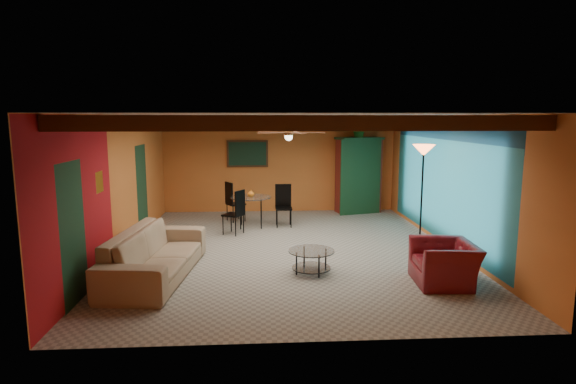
{
  "coord_description": "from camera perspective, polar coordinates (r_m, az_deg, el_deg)",
  "views": [
    {
      "loc": [
        -0.59,
        -9.23,
        2.65
      ],
      "look_at": [
        0.0,
        0.2,
        1.15
      ],
      "focal_mm": 29.3,
      "sensor_mm": 36.0,
      "label": 1
    }
  ],
  "objects": [
    {
      "name": "potted_plant",
      "position": [
        13.23,
        8.66,
        7.46
      ],
      "size": [
        0.55,
        0.5,
        0.52
      ],
      "primitive_type": "imported",
      "rotation": [
        0.0,
        0.0,
        0.21
      ],
      "color": "#26661E",
      "rests_on": "armoire"
    },
    {
      "name": "floor_lamp",
      "position": [
        9.73,
        15.9,
        -0.68
      ],
      "size": [
        0.58,
        0.58,
        2.14
      ],
      "primitive_type": null,
      "rotation": [
        0.0,
        0.0,
        0.41
      ],
      "color": "black",
      "rests_on": "ground"
    },
    {
      "name": "painting",
      "position": [
        13.23,
        -4.94,
        4.65
      ],
      "size": [
        1.05,
        0.03,
        0.65
      ],
      "primitive_type": "cube",
      "color": "black",
      "rests_on": "wall_back"
    },
    {
      "name": "coffee_table",
      "position": [
        8.18,
        2.85,
        -8.4
      ],
      "size": [
        1.05,
        1.05,
        0.41
      ],
      "primitive_type": null,
      "rotation": [
        0.0,
        0.0,
        -0.43
      ],
      "color": "silver",
      "rests_on": "ground"
    },
    {
      "name": "dining_table",
      "position": [
        11.48,
        -4.52,
        -1.71
      ],
      "size": [
        2.0,
        2.0,
        1.04
      ],
      "primitive_type": null,
      "rotation": [
        0.0,
        0.0,
        0.0
      ],
      "color": "silver",
      "rests_on": "ground"
    },
    {
      "name": "armoire",
      "position": [
        13.33,
        8.53,
        1.92
      ],
      "size": [
        1.28,
        0.86,
        2.05
      ],
      "primitive_type": "cube",
      "rotation": [
        0.0,
        0.0,
        0.27
      ],
      "color": "maroon",
      "rests_on": "ground"
    },
    {
      "name": "ceiling_fan",
      "position": [
        9.25,
        0.08,
        7.23
      ],
      "size": [
        1.5,
        1.5,
        0.44
      ],
      "primitive_type": null,
      "color": "#472614",
      "rests_on": "ceiling"
    },
    {
      "name": "armchair",
      "position": [
        8.02,
        18.44,
        -8.18
      ],
      "size": [
        0.99,
        1.11,
        0.68
      ],
      "primitive_type": "imported",
      "rotation": [
        0.0,
        0.0,
        -1.64
      ],
      "color": "maroon",
      "rests_on": "ground"
    },
    {
      "name": "sofa",
      "position": [
        8.22,
        -15.75,
        -7.19
      ],
      "size": [
        1.37,
        2.85,
        0.8
      ],
      "primitive_type": "imported",
      "rotation": [
        0.0,
        0.0,
        1.46
      ],
      "color": "#967B61",
      "rests_on": "ground"
    },
    {
      "name": "vase",
      "position": [
        11.39,
        -4.55,
        1.3
      ],
      "size": [
        0.19,
        0.19,
        0.18
      ],
      "primitive_type": "imported",
      "rotation": [
        0.0,
        0.0,
        0.12
      ],
      "color": "orange",
      "rests_on": "dining_table"
    },
    {
      "name": "room",
      "position": [
        9.36,
        0.03,
        7.25
      ],
      "size": [
        6.52,
        8.01,
        2.71
      ],
      "color": "gray",
      "rests_on": "ground"
    }
  ]
}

